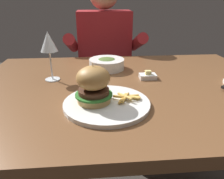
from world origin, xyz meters
TOP-DOWN VIEW (x-y plane):
  - dining_table at (0.00, 0.00)m, footprint 1.24×0.89m
  - main_plate at (-0.09, -0.18)m, footprint 0.28×0.28m
  - burger_sandwich at (-0.13, -0.17)m, footprint 0.12×0.12m
  - fries_pile at (-0.02, -0.16)m, footprint 0.09×0.07m
  - wine_glass at (-0.31, 0.08)m, footprint 0.07×0.07m
  - butter_dish at (0.10, 0.06)m, footprint 0.07×0.05m
  - soup_bowl at (-0.07, 0.21)m, footprint 0.17×0.17m
  - diner_person at (-0.05, 0.72)m, footprint 0.51×0.36m

SIDE VIEW (x-z plane):
  - diner_person at x=-0.05m, z-range -0.02..1.15m
  - dining_table at x=0.00m, z-range 0.28..1.02m
  - main_plate at x=-0.09m, z-range 0.74..0.75m
  - butter_dish at x=0.10m, z-range 0.73..0.77m
  - fries_pile at x=-0.02m, z-range 0.75..0.77m
  - soup_bowl at x=-0.07m, z-range 0.74..0.79m
  - burger_sandwich at x=-0.13m, z-range 0.75..0.88m
  - wine_glass at x=-0.31m, z-range 0.79..1.00m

